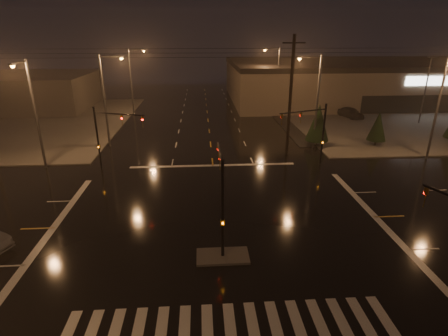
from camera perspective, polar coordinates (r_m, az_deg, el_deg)
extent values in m
plane|color=black|center=(24.09, -0.83, -8.85)|extent=(140.00, 140.00, 0.00)
cube|color=#494641|center=(60.77, 27.22, 7.43)|extent=(36.00, 36.00, 0.12)
cube|color=#494641|center=(20.68, -0.21, -14.20)|extent=(3.00, 1.60, 0.15)
cube|color=beige|center=(16.91, 0.98, -24.22)|extent=(15.00, 2.60, 0.01)
cube|color=beige|center=(34.05, -1.83, 0.42)|extent=(16.00, 0.50, 0.01)
cube|color=black|center=(61.89, 32.13, 6.72)|extent=(50.00, 24.00, 0.08)
cube|color=#726651|center=(76.43, 24.98, 12.81)|extent=(60.00, 28.00, 7.00)
cube|color=black|center=(76.13, 25.37, 15.25)|extent=(60.20, 28.20, 0.80)
cube|color=white|center=(64.26, 31.07, 12.09)|extent=(9.00, 0.20, 1.40)
cube|color=black|center=(64.78, 30.44, 8.99)|extent=(22.00, 0.15, 2.80)
cube|color=#46413D|center=(72.01, -32.55, 10.52)|extent=(30.00, 18.00, 5.60)
cylinder|color=black|center=(19.14, -0.22, -7.04)|extent=(0.18, 0.18, 6.00)
cylinder|color=black|center=(20.21, -0.64, 2.25)|extent=(0.12, 4.50, 0.12)
imported|color=#594707|center=(22.15, -0.94, 3.82)|extent=(0.16, 0.20, 1.00)
cube|color=#594707|center=(19.48, -0.22, -8.86)|extent=(0.25, 0.18, 0.35)
cylinder|color=black|center=(34.61, 15.87, 5.17)|extent=(0.18, 0.18, 6.00)
cylinder|color=black|center=(32.51, 12.84, 9.00)|extent=(4.74, 1.82, 0.12)
imported|color=#594707|center=(31.26, 9.46, 8.67)|extent=(0.24, 0.22, 1.00)
cube|color=#594707|center=(34.80, 15.75, 4.07)|extent=(0.25, 0.18, 0.35)
cylinder|color=black|center=(33.96, -19.91, 4.41)|extent=(0.18, 0.18, 6.00)
cylinder|color=black|center=(31.97, -16.77, 8.44)|extent=(4.74, 1.82, 0.12)
imported|color=#594707|center=(30.84, -13.19, 8.24)|extent=(0.24, 0.22, 1.00)
cube|color=#594707|center=(34.15, -19.77, 3.29)|extent=(0.25, 0.18, 0.35)
imported|color=#594707|center=(18.50, 30.23, -2.76)|extent=(0.22, 0.24, 1.00)
cylinder|color=#38383A|center=(40.83, -18.92, 10.08)|extent=(0.24, 0.24, 10.00)
cylinder|color=#38383A|center=(39.99, -18.02, 16.95)|extent=(2.40, 0.14, 0.14)
cube|color=#38383A|center=(39.75, -16.41, 17.02)|extent=(0.70, 0.30, 0.18)
sphere|color=orange|center=(39.76, -16.39, 16.83)|extent=(0.32, 0.32, 0.32)
cylinder|color=#38383A|center=(56.27, -14.93, 13.25)|extent=(0.24, 0.24, 10.00)
cylinder|color=#38383A|center=(55.66, -14.14, 18.22)|extent=(2.40, 0.14, 0.14)
cube|color=#38383A|center=(55.49, -12.96, 18.26)|extent=(0.70, 0.30, 0.18)
sphere|color=orange|center=(55.49, -12.95, 18.13)|extent=(0.32, 0.32, 0.32)
cylinder|color=#38383A|center=(39.56, 14.96, 10.18)|extent=(0.24, 0.24, 10.00)
cylinder|color=#38383A|center=(38.62, 13.89, 17.23)|extent=(2.40, 0.14, 0.14)
cube|color=#38383A|center=(38.31, 12.24, 17.25)|extent=(0.70, 0.30, 0.18)
sphere|color=orange|center=(38.32, 12.22, 17.06)|extent=(0.32, 0.32, 0.32)
cylinder|color=#38383A|center=(58.64, 8.80, 13.99)|extent=(0.24, 0.24, 10.00)
cylinder|color=#38383A|center=(58.01, 7.85, 18.73)|extent=(2.40, 0.14, 0.14)
cube|color=#38383A|center=(57.81, 6.72, 18.72)|extent=(0.70, 0.30, 0.18)
sphere|color=orange|center=(57.81, 6.71, 18.59)|extent=(0.32, 0.32, 0.32)
cylinder|color=#38383A|center=(36.31, -28.32, 7.44)|extent=(0.24, 0.24, 10.00)
cylinder|color=#38383A|center=(34.61, -30.51, 14.64)|extent=(0.14, 2.40, 0.14)
cube|color=#38383A|center=(33.63, -31.30, 14.30)|extent=(0.30, 0.70, 0.18)
sphere|color=orange|center=(33.64, -31.26, 14.08)|extent=(0.32, 0.32, 0.32)
cylinder|color=#38383A|center=(40.34, 31.43, 8.02)|extent=(0.24, 0.24, 10.00)
cylinder|color=black|center=(36.50, 10.77, 11.24)|extent=(0.32, 0.32, 12.00)
cube|color=black|center=(36.01, 11.36, 19.41)|extent=(2.20, 0.12, 0.12)
cylinder|color=black|center=(41.28, 14.83, 3.96)|extent=(0.18, 0.18, 0.70)
cone|color=black|center=(40.67, 15.14, 7.16)|extent=(2.60, 2.60, 4.06)
cylinder|color=black|center=(43.56, 23.46, 3.79)|extent=(0.18, 0.18, 0.70)
cone|color=black|center=(43.07, 23.83, 6.29)|extent=(2.08, 2.08, 3.25)
imported|color=black|center=(56.95, 19.96, 8.51)|extent=(2.99, 5.15, 1.65)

